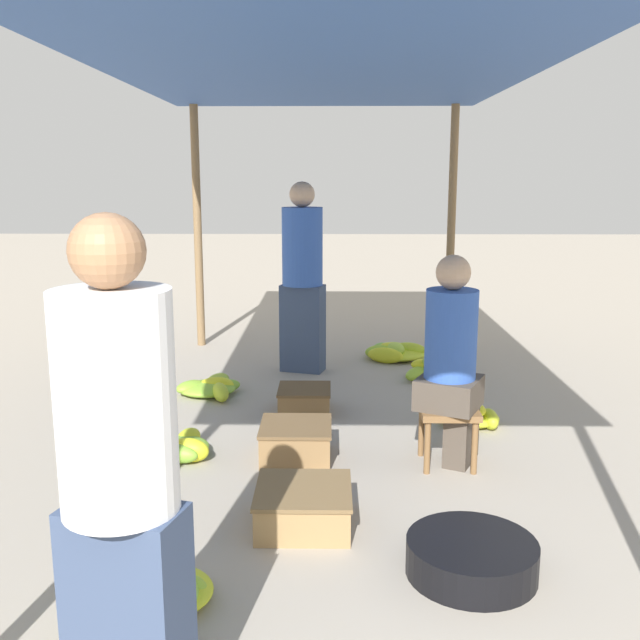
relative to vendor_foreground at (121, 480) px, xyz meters
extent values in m
cylinder|color=olive|center=(-0.71, 5.16, 0.36)|extent=(0.08, 0.08, 2.37)
cylinder|color=olive|center=(1.80, 5.16, 0.36)|extent=(0.08, 0.08, 2.37)
cube|color=#33569E|center=(0.54, 2.46, 1.56)|extent=(2.91, 5.81, 0.04)
cube|color=#384766|center=(0.00, 0.00, -0.46)|extent=(0.40, 0.28, 0.74)
cylinder|color=white|center=(0.00, 0.00, 0.24)|extent=(0.42, 0.42, 0.65)
sphere|color=#9E704C|center=(0.00, 0.00, 0.66)|extent=(0.21, 0.21, 0.21)
cube|color=brown|center=(1.30, 2.10, -0.49)|extent=(0.34, 0.34, 0.04)
cylinder|color=brown|center=(1.17, 1.97, -0.67)|extent=(0.04, 0.04, 0.32)
cylinder|color=brown|center=(1.44, 1.97, -0.67)|extent=(0.04, 0.04, 0.32)
cylinder|color=brown|center=(1.17, 2.24, -0.67)|extent=(0.04, 0.04, 0.32)
cylinder|color=brown|center=(1.44, 2.24, -0.67)|extent=(0.04, 0.04, 0.32)
cube|color=#4C4238|center=(1.39, 2.15, -0.65)|extent=(0.26, 0.34, 0.36)
cube|color=#4C4238|center=(1.30, 2.10, -0.38)|extent=(0.45, 0.45, 0.18)
cylinder|color=#3359B2|center=(1.30, 2.10, -0.03)|extent=(0.40, 0.40, 0.52)
sphere|color=tan|center=(1.30, 2.10, 0.33)|extent=(0.20, 0.20, 0.20)
cylinder|color=black|center=(1.22, 0.90, -0.75)|extent=(0.57, 0.57, 0.15)
ellipsoid|color=yellow|center=(-0.05, 0.56, -0.70)|extent=(0.24, 0.27, 0.09)
ellipsoid|color=yellow|center=(-0.21, 0.73, -0.73)|extent=(0.24, 0.15, 0.10)
ellipsoid|color=yellow|center=(-0.19, 0.59, -0.75)|extent=(0.23, 0.24, 0.13)
ellipsoid|color=#96C031|center=(-0.02, 0.70, -0.77)|extent=(0.31, 0.24, 0.11)
ellipsoid|color=#82B835|center=(0.01, 0.59, -0.74)|extent=(0.18, 0.23, 0.13)
ellipsoid|color=#B7CE2B|center=(-0.15, 0.54, -0.72)|extent=(0.31, 0.24, 0.09)
ellipsoid|color=#C5D329|center=(-0.10, 0.67, -0.78)|extent=(0.48, 0.42, 0.10)
ellipsoid|color=yellow|center=(-0.24, 2.12, -0.76)|extent=(0.27, 0.18, 0.15)
ellipsoid|color=#C9D528|center=(-0.30, 2.37, -0.77)|extent=(0.18, 0.23, 0.12)
ellipsoid|color=#90BE32|center=(-0.48, 2.22, -0.75)|extent=(0.18, 0.27, 0.13)
ellipsoid|color=#80B735|center=(-0.31, 2.09, -0.76)|extent=(0.29, 0.19, 0.11)
ellipsoid|color=#81B835|center=(-0.34, 2.23, -0.78)|extent=(0.39, 0.34, 0.10)
ellipsoid|color=yellow|center=(-0.29, 3.50, -0.76)|extent=(0.29, 0.18, 0.13)
ellipsoid|color=#A2C52F|center=(-0.31, 3.65, -0.77)|extent=(0.23, 0.34, 0.11)
ellipsoid|color=#86BA34|center=(-0.26, 3.50, -0.77)|extent=(0.34, 0.27, 0.11)
ellipsoid|color=#B5CD2C|center=(-0.24, 3.32, -0.76)|extent=(0.20, 0.31, 0.13)
ellipsoid|color=#89BB34|center=(-0.49, 3.44, -0.76)|extent=(0.28, 0.29, 0.10)
ellipsoid|color=#88BB34|center=(-0.37, 3.47, -0.78)|extent=(0.45, 0.39, 0.10)
ellipsoid|color=#95C031|center=(1.36, 3.90, -0.77)|extent=(0.33, 0.34, 0.12)
ellipsoid|color=#7CB636|center=(1.42, 4.00, -0.75)|extent=(0.23, 0.24, 0.12)
ellipsoid|color=yellow|center=(1.44, 3.96, -0.71)|extent=(0.30, 0.14, 0.11)
ellipsoid|color=#78B437|center=(1.46, 3.96, -0.70)|extent=(0.16, 0.26, 0.14)
ellipsoid|color=#AAC82E|center=(1.50, 3.95, -0.66)|extent=(0.31, 0.27, 0.13)
ellipsoid|color=yellow|center=(1.49, 3.99, -0.76)|extent=(0.24, 0.30, 0.14)
ellipsoid|color=#79B536|center=(1.54, 3.95, -0.78)|extent=(0.48, 0.42, 0.10)
ellipsoid|color=#C4D329|center=(1.70, 2.74, -0.76)|extent=(0.12, 0.24, 0.13)
ellipsoid|color=#CAD528|center=(1.57, 2.80, -0.70)|extent=(0.21, 0.25, 0.12)
ellipsoid|color=yellow|center=(1.56, 2.75, -0.69)|extent=(0.28, 0.31, 0.11)
ellipsoid|color=yellow|center=(1.45, 2.79, -0.76)|extent=(0.28, 0.30, 0.14)
ellipsoid|color=#CBD528|center=(1.58, 2.80, -0.78)|extent=(0.40, 0.35, 0.10)
ellipsoid|color=#BFD12A|center=(1.24, 4.78, -0.77)|extent=(0.34, 0.26, 0.12)
ellipsoid|color=#9AC231|center=(1.08, 4.62, -0.76)|extent=(0.31, 0.18, 0.14)
ellipsoid|color=yellow|center=(1.14, 4.66, -0.75)|extent=(0.27, 0.25, 0.14)
ellipsoid|color=yellow|center=(1.12, 4.46, -0.76)|extent=(0.36, 0.25, 0.15)
ellipsoid|color=#73B237|center=(1.08, 4.66, -0.76)|extent=(0.27, 0.30, 0.14)
ellipsoid|color=#9BC230|center=(1.22, 4.57, -0.72)|extent=(0.19, 0.32, 0.10)
ellipsoid|color=#B7CD2B|center=(1.35, 4.63, -0.74)|extent=(0.34, 0.19, 0.14)
ellipsoid|color=#BFD12A|center=(1.23, 4.63, -0.78)|extent=(0.57, 0.50, 0.10)
cube|color=olive|center=(0.40, 2.18, -0.73)|extent=(0.42, 0.42, 0.20)
cube|color=brown|center=(0.40, 2.18, -0.62)|extent=(0.43, 0.43, 0.02)
cube|color=#9E7A4C|center=(0.48, 1.33, -0.74)|extent=(0.45, 0.45, 0.18)
cube|color=brown|center=(0.48, 1.33, -0.64)|extent=(0.47, 0.47, 0.02)
cube|color=brown|center=(0.42, 3.06, -0.75)|extent=(0.37, 0.37, 0.16)
cube|color=brown|center=(0.42, 3.06, -0.66)|extent=(0.38, 0.38, 0.02)
cube|color=#384766|center=(0.36, 4.20, -0.45)|extent=(0.41, 0.30, 0.77)
cylinder|color=#3359B2|center=(0.36, 4.20, 0.27)|extent=(0.43, 0.43, 0.67)
sphere|color=tan|center=(0.36, 4.20, 0.71)|extent=(0.22, 0.22, 0.22)
camera|label=1|loc=(0.60, -1.92, 0.86)|focal=40.00mm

